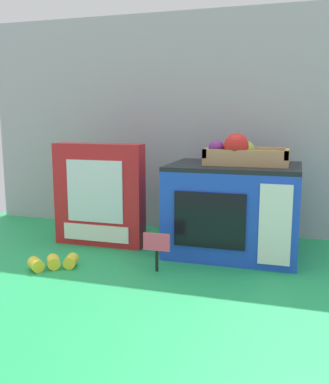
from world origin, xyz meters
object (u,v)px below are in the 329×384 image
object	(u,v)px
toy_microwave	(234,209)
food_groups_crate	(242,154)
cookie_set_box	(99,195)
price_sign	(157,246)
loose_toy_banana	(54,263)

from	to	relation	value
toy_microwave	food_groups_crate	distance (m)	0.16
toy_microwave	cookie_set_box	world-z (taller)	cookie_set_box
toy_microwave	price_sign	bearing A→B (deg)	-126.69
cookie_set_box	toy_microwave	bearing A→B (deg)	5.91
toy_microwave	food_groups_crate	xyz separation A→B (m)	(0.02, 0.00, 0.16)
toy_microwave	price_sign	distance (m)	0.28
food_groups_crate	price_sign	size ratio (longest dim) A/B	2.27
food_groups_crate	price_sign	xyz separation A→B (m)	(-0.18, -0.22, -0.22)
food_groups_crate	loose_toy_banana	xyz separation A→B (m)	(-0.44, -0.28, -0.27)
cookie_set_box	price_sign	xyz separation A→B (m)	(0.24, -0.17, -0.09)
toy_microwave	price_sign	world-z (taller)	toy_microwave
loose_toy_banana	toy_microwave	bearing A→B (deg)	32.98
price_sign	loose_toy_banana	size ratio (longest dim) A/B	0.82
food_groups_crate	loose_toy_banana	distance (m)	0.59
food_groups_crate	cookie_set_box	size ratio (longest dim) A/B	0.73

